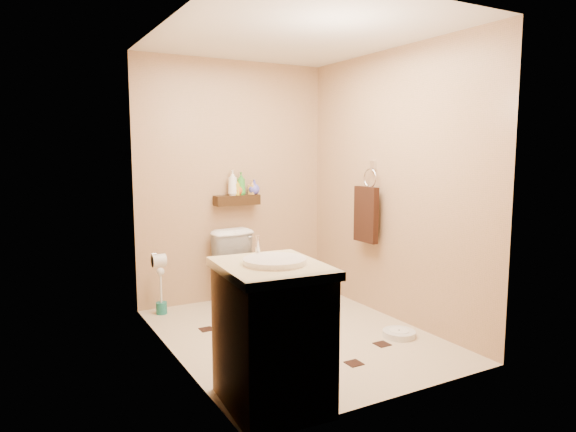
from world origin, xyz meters
TOP-DOWN VIEW (x-y plane):
  - ground at (0.00, 0.00)m, footprint 2.50×2.50m
  - wall_back at (0.00, 1.25)m, footprint 2.00×0.04m
  - wall_front at (0.00, -1.25)m, footprint 2.00×0.04m
  - wall_left at (-1.00, 0.00)m, footprint 0.04×2.50m
  - wall_right at (1.00, 0.00)m, footprint 0.04×2.50m
  - ceiling at (0.00, 0.00)m, footprint 2.00×2.50m
  - wall_shelf at (0.00, 1.17)m, footprint 0.46×0.14m
  - floor_accents at (0.02, -0.04)m, footprint 1.20×1.37m
  - toilet at (-0.05, 0.83)m, footprint 0.50×0.77m
  - vanity at (-0.70, -0.95)m, footprint 0.63×0.75m
  - bathroom_scale at (0.72, -0.46)m, footprint 0.35×0.35m
  - toilet_brush at (-0.82, 1.07)m, footprint 0.10×0.10m
  - towel_ring at (0.91, 0.25)m, footprint 0.12×0.30m
  - toilet_paper at (-0.94, 0.65)m, footprint 0.12×0.11m
  - bottle_a at (-0.04, 1.17)m, footprint 0.11×0.11m
  - bottle_b at (-0.01, 1.17)m, footprint 0.11×0.11m
  - bottle_c at (0.01, 1.17)m, footprint 0.12×0.12m
  - bottle_d at (0.05, 1.17)m, footprint 0.10×0.10m
  - bottle_e at (0.17, 1.17)m, footprint 0.09×0.09m
  - bottle_f at (0.19, 1.17)m, footprint 0.16×0.16m

SIDE VIEW (x-z plane):
  - ground at x=0.00m, z-range 0.00..0.00m
  - floor_accents at x=0.02m, z-range 0.00..0.01m
  - bathroom_scale at x=0.72m, z-range 0.00..0.05m
  - toilet_brush at x=-0.82m, z-range -0.07..0.37m
  - toilet at x=-0.05m, z-range 0.00..0.74m
  - vanity at x=-0.70m, z-range -0.05..0.94m
  - toilet_paper at x=-0.94m, z-range 0.54..0.66m
  - towel_ring at x=0.91m, z-range 0.57..1.33m
  - wall_shelf at x=0.00m, z-range 0.97..1.07m
  - bottle_c at x=0.01m, z-range 1.07..1.21m
  - bottle_e at x=0.17m, z-range 1.07..1.22m
  - bottle_f at x=0.19m, z-range 1.07..1.22m
  - bottle_b at x=-0.01m, z-range 1.07..1.25m
  - bottle_d at x=0.05m, z-range 1.07..1.30m
  - bottle_a at x=-0.04m, z-range 1.07..1.32m
  - wall_back at x=0.00m, z-range 0.00..2.40m
  - wall_front at x=0.00m, z-range 0.00..2.40m
  - wall_left at x=-1.00m, z-range 0.00..2.40m
  - wall_right at x=1.00m, z-range 0.00..2.40m
  - ceiling at x=0.00m, z-range 2.39..2.41m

